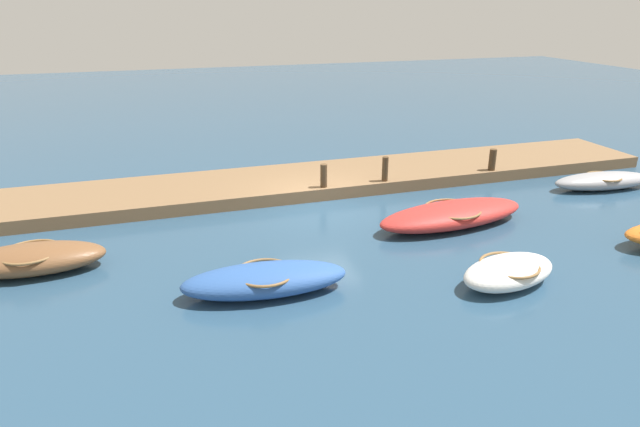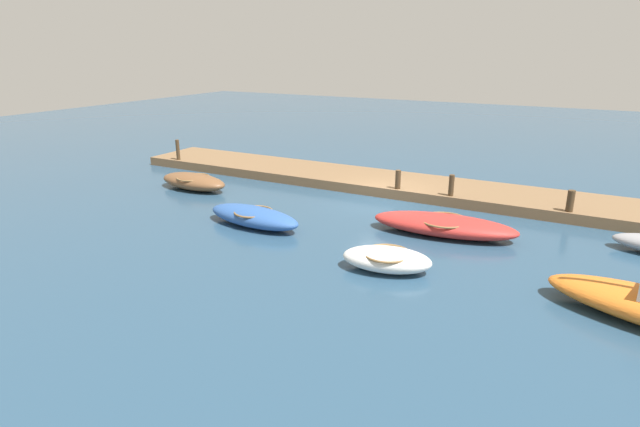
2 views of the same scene
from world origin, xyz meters
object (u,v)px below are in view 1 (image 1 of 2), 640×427
motorboat_red (452,214)px  mooring_post_mid_west (385,169)px  mooring_post_mid_east (324,176)px  mooring_post_west (492,160)px  rowboat_grey (603,181)px  rowboat_brown (32,259)px  rowboat_blue (265,280)px  dinghy_white (509,271)px

motorboat_red → mooring_post_mid_west: mooring_post_mid_west is taller
mooring_post_mid_east → mooring_post_west: bearing=180.0°
rowboat_grey → mooring_post_mid_west: 8.08m
motorboat_red → mooring_post_mid_west: size_ratio=5.83×
mooring_post_west → mooring_post_mid_west: bearing=0.0°
rowboat_grey → mooring_post_mid_west: bearing=-9.3°
mooring_post_mid_east → rowboat_brown: bearing=19.1°
mooring_post_west → mooring_post_mid_west: 4.43m
rowboat_blue → mooring_post_mid_east: 6.80m
rowboat_brown → dinghy_white: (-11.13, 4.23, -0.02)m
rowboat_grey → mooring_post_mid_west: mooring_post_mid_west is taller
mooring_post_west → rowboat_brown: bearing=11.1°
rowboat_grey → rowboat_blue: rowboat_blue is taller
rowboat_grey → mooring_post_west: mooring_post_west is taller
motorboat_red → mooring_post_mid_east: (3.00, -3.50, 0.49)m
motorboat_red → dinghy_white: motorboat_red is taller
rowboat_blue → dinghy_white: rowboat_blue is taller
rowboat_blue → mooring_post_mid_west: 8.19m
rowboat_blue → mooring_post_mid_east: mooring_post_mid_east is taller
rowboat_grey → mooring_post_mid_east: 10.31m
rowboat_brown → mooring_post_mid_east: 9.29m
motorboat_red → mooring_post_mid_east: mooring_post_mid_east is taller
rowboat_grey → rowboat_brown: rowboat_brown is taller
motorboat_red → dinghy_white: (0.65, 3.76, -0.01)m
dinghy_white → mooring_post_west: (-4.37, -7.27, 0.49)m
rowboat_grey → rowboat_blue: bearing=21.4°
rowboat_grey → rowboat_blue: 13.98m
motorboat_red → mooring_post_mid_east: bearing=-55.0°
rowboat_brown → mooring_post_west: bearing=-166.4°
rowboat_blue → mooring_post_mid_west: size_ratio=4.58×
mooring_post_mid_west → dinghy_white: bearing=90.5°
mooring_post_west → rowboat_grey: bearing=148.2°
dinghy_white → mooring_post_mid_west: 7.29m
mooring_post_west → mooring_post_mid_east: 6.72m
mooring_post_west → mooring_post_mid_west: mooring_post_mid_west is taller
rowboat_blue → dinghy_white: 5.89m
rowboat_grey → dinghy_white: dinghy_white is taller
dinghy_white → motorboat_red: bearing=-111.1°
rowboat_brown → motorboat_red: (-11.77, 0.46, -0.02)m
mooring_post_mid_west → rowboat_blue: bearing=46.1°
rowboat_brown → rowboat_grey: bearing=-174.6°
rowboat_grey → motorboat_red: (7.08, 1.42, 0.04)m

